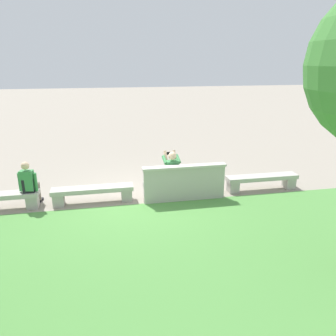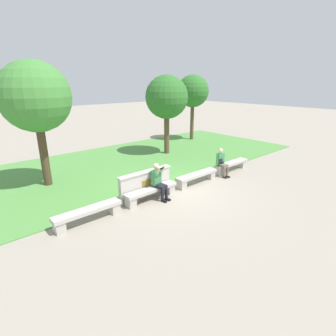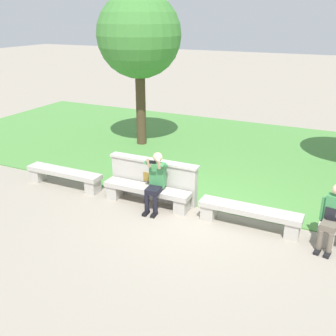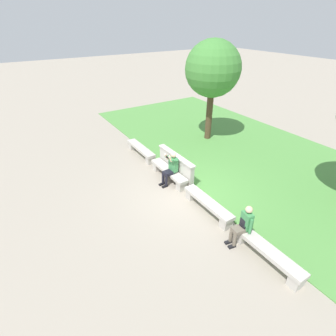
{
  "view_description": "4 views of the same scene",
  "coord_description": "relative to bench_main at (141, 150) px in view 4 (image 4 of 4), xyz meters",
  "views": [
    {
      "loc": [
        0.8,
        8.34,
        3.65
      ],
      "look_at": [
        -0.84,
        -0.06,
        0.84
      ],
      "focal_mm": 35.0,
      "sensor_mm": 36.0,
      "label": 1
    },
    {
      "loc": [
        -6.55,
        -6.98,
        4.12
      ],
      "look_at": [
        -0.5,
        -0.11,
        1.09
      ],
      "focal_mm": 28.0,
      "sensor_mm": 36.0,
      "label": 2
    },
    {
      "loc": [
        2.82,
        -7.3,
        4.2
      ],
      "look_at": [
        -0.64,
        -0.05,
        1.04
      ],
      "focal_mm": 42.0,
      "sensor_mm": 36.0,
      "label": 3
    },
    {
      "loc": [
        6.36,
        -4.82,
        5.71
      ],
      "look_at": [
        -0.51,
        -0.48,
        1.01
      ],
      "focal_mm": 28.0,
      "sensor_mm": 36.0,
      "label": 4
    }
  ],
  "objects": [
    {
      "name": "bench_mid",
      "position": [
        4.87,
        0.0,
        0.0
      ],
      "size": [
        2.14,
        0.4,
        0.45
      ],
      "color": "#B7B2A8",
      "rests_on": "ground"
    },
    {
      "name": "backpack",
      "position": [
        6.44,
        0.02,
        0.32
      ],
      "size": [
        0.28,
        0.24,
        0.43
      ],
      "color": "black",
      "rests_on": "bench_far"
    },
    {
      "name": "bench_near",
      "position": [
        2.43,
        0.0,
        0.0
      ],
      "size": [
        2.14,
        0.4,
        0.45
      ],
      "color": "#B7B2A8",
      "rests_on": "ground"
    },
    {
      "name": "person_distant",
      "position": [
        6.44,
        -0.07,
        0.37
      ],
      "size": [
        0.47,
        0.71,
        1.26
      ],
      "color": "black",
      "rests_on": "ground"
    },
    {
      "name": "grass_strip",
      "position": [
        3.65,
        4.38,
        -0.29
      ],
      "size": [
        21.45,
        8.0,
        0.03
      ],
      "primitive_type": "cube",
      "color": "#518E42",
      "rests_on": "ground"
    },
    {
      "name": "bench_far",
      "position": [
        7.3,
        0.0,
        0.0
      ],
      "size": [
        2.14,
        0.4,
        0.45
      ],
      "color": "#B7B2A8",
      "rests_on": "ground"
    },
    {
      "name": "ground_plane",
      "position": [
        3.65,
        0.0,
        -0.3
      ],
      "size": [
        80.0,
        80.0,
        0.0
      ],
      "primitive_type": "plane",
      "color": "gray"
    },
    {
      "name": "tree_right_background",
      "position": [
        0.08,
        3.97,
        3.24
      ],
      "size": [
        2.67,
        2.67,
        4.91
      ],
      "color": "#4C3826",
      "rests_on": "ground"
    },
    {
      "name": "backrest_wall_with_plaque",
      "position": [
        2.43,
        0.34,
        0.21
      ],
      "size": [
        2.26,
        0.24,
        1.01
      ],
      "color": "#B7B2A8",
      "rests_on": "ground"
    },
    {
      "name": "person_photographer",
      "position": [
        2.72,
        -0.08,
        0.43
      ],
      "size": [
        0.5,
        0.75,
        1.32
      ],
      "color": "black",
      "rests_on": "ground"
    },
    {
      "name": "bench_main",
      "position": [
        0.0,
        0.0,
        0.0
      ],
      "size": [
        2.14,
        0.4,
        0.45
      ],
      "color": "#B7B2A8",
      "rests_on": "ground"
    }
  ]
}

